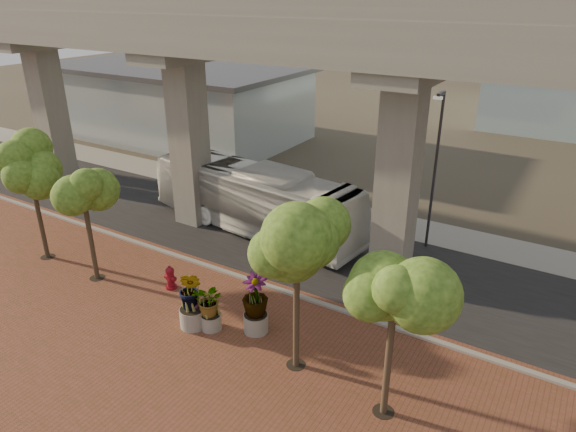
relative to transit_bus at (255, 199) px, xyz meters
The scene contains 18 objects.
ground 4.09m from the transit_bus, 50.91° to the right, with size 160.00×160.00×0.00m, color #3B372B.
brick_plaza 11.22m from the transit_bus, 78.01° to the right, with size 70.00×13.00×0.06m, color brown.
asphalt_road 3.05m from the transit_bus, 19.87° to the right, with size 90.00×8.00×0.04m, color black.
curb_strip 5.63m from the transit_bus, 64.54° to the right, with size 70.00×0.25×0.16m, color gray.
far_sidewalk 5.51m from the transit_bus, 63.77° to the left, with size 90.00×3.00×0.06m, color gray.
transit_viaduct 5.97m from the transit_bus, 19.87° to the right, with size 72.00×5.60×12.40m.
station_pavilion 22.10m from the transit_bus, 143.35° to the left, with size 23.00×13.00×6.30m.
transit_bus is the anchor object (origin of this frame).
fire_hydrant 7.30m from the transit_bus, 86.99° to the right, with size 0.56×0.51×1.12m.
planter_front 9.43m from the transit_bus, 65.86° to the right, with size 1.82×1.82×2.00m.
planter_right 9.52m from the transit_bus, 55.08° to the right, with size 2.38×2.38×2.55m.
planter_left 9.38m from the transit_bus, 70.53° to the right, with size 2.30×2.30×2.53m.
street_tree_far_west 11.17m from the transit_bus, 130.31° to the right, with size 3.44×3.44×6.22m.
street_tree_near_west 9.32m from the transit_bus, 111.02° to the right, with size 2.99×2.99×5.89m.
street_tree_near_east 12.06m from the transit_bus, 48.13° to the right, with size 3.62×3.62×6.36m.
street_tree_far_east 14.84m from the transit_bus, 39.05° to the right, with size 3.21×3.21×5.97m.
streetlamp_west 7.52m from the transit_bus, 157.45° to the left, with size 0.46×1.34×9.24m.
streetlamp_east 9.74m from the transit_bus, 17.54° to the left, with size 0.40×1.17×8.07m.
Camera 1 is at (12.91, -18.55, 12.36)m, focal length 32.00 mm.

